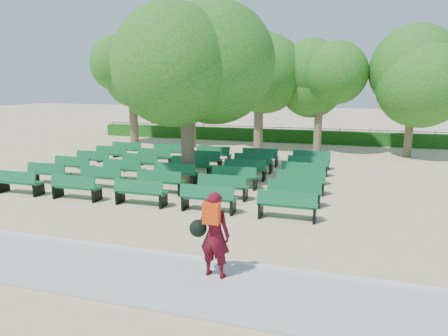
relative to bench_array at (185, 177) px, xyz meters
name	(u,v)px	position (x,y,z in m)	size (l,w,h in m)	color
ground	(199,188)	(1.12, -1.27, -0.09)	(120.00, 120.00, 0.00)	tan
paving	(82,268)	(1.12, -8.67, -0.06)	(30.00, 2.20, 0.06)	#AEAFAA
curb	(111,247)	(1.12, -7.52, -0.04)	(30.00, 0.12, 0.10)	silver
hedge	(267,135)	(1.12, 12.73, 0.36)	(26.00, 0.70, 0.90)	#1B5315
fence	(268,141)	(1.12, 13.13, -0.09)	(26.00, 0.10, 1.02)	black
tree_line	(255,150)	(1.12, 8.73, -0.09)	(21.80, 6.80, 7.04)	#296E1D
bench_array	(185,177)	(0.00, 0.00, 0.00)	(1.83, 0.70, 1.13)	#105D35
tree_among	(186,65)	(0.37, -0.53, 4.67)	(4.95, 4.95, 7.02)	brown
person	(213,233)	(4.05, -8.23, 0.91)	(0.88, 0.55, 1.83)	#4C0A15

